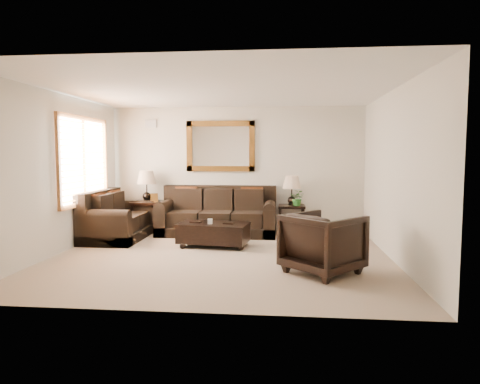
# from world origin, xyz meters

# --- Properties ---
(room) EXTENTS (5.51, 5.01, 2.71)m
(room) POSITION_xyz_m (0.00, 0.00, 1.35)
(room) COLOR #A1846F
(room) RESTS_ON ground
(window) EXTENTS (0.07, 1.96, 1.66)m
(window) POSITION_xyz_m (-2.70, 0.90, 1.55)
(window) COLOR white
(window) RESTS_ON room
(mirror) EXTENTS (1.50, 0.06, 1.10)m
(mirror) POSITION_xyz_m (-0.34, 2.47, 1.85)
(mirror) COLOR #542C10
(mirror) RESTS_ON room
(air_vent) EXTENTS (0.25, 0.02, 0.18)m
(air_vent) POSITION_xyz_m (-1.90, 2.48, 2.35)
(air_vent) COLOR #999999
(air_vent) RESTS_ON room
(sofa) EXTENTS (2.44, 1.05, 1.00)m
(sofa) POSITION_xyz_m (-0.34, 2.02, 0.36)
(sofa) COLOR black
(sofa) RESTS_ON room
(loveseat) EXTENTS (1.01, 1.71, 0.96)m
(loveseat) POSITION_xyz_m (-2.29, 1.29, 0.35)
(loveseat) COLOR black
(loveseat) RESTS_ON room
(end_table_left) EXTENTS (0.60, 0.60, 1.32)m
(end_table_left) POSITION_xyz_m (-1.91, 2.16, 0.86)
(end_table_left) COLOR black
(end_table_left) RESTS_ON room
(end_table_right) EXTENTS (0.56, 0.56, 1.22)m
(end_table_right) POSITION_xyz_m (1.21, 2.18, 0.80)
(end_table_right) COLOR black
(end_table_right) RESTS_ON room
(coffee_table) EXTENTS (1.34, 0.85, 0.53)m
(coffee_table) POSITION_xyz_m (-0.24, 0.78, 0.27)
(coffee_table) COLOR black
(coffee_table) RESTS_ON room
(armchair) EXTENTS (1.25, 1.25, 0.94)m
(armchair) POSITION_xyz_m (1.58, -0.82, 0.47)
(armchair) COLOR black
(armchair) RESTS_ON floor
(potted_plant) EXTENTS (0.39, 0.41, 0.26)m
(potted_plant) POSITION_xyz_m (1.33, 2.08, 0.74)
(potted_plant) COLOR #265E20
(potted_plant) RESTS_ON end_table_right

